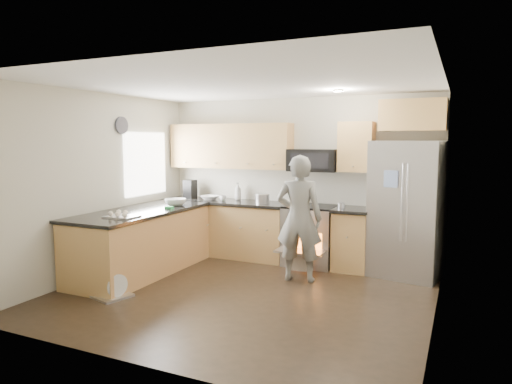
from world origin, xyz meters
The scene contains 8 objects.
ground centered at (0.00, 0.00, 0.00)m, with size 4.50×4.50×0.00m, color black.
room_shell centered at (-0.04, 0.02, 1.67)m, with size 4.54×4.04×2.62m.
back_cabinet_run centered at (-0.58, 1.75, 0.96)m, with size 4.45×0.64×2.50m.
peninsula centered at (-1.75, 0.25, 0.46)m, with size 0.96×2.36×1.03m.
stove_range centered at (0.35, 1.69, 0.68)m, with size 0.76×0.97×1.79m.
refrigerator centered at (1.77, 1.70, 0.96)m, with size 1.05×0.88×1.92m.
person centered at (0.46, 0.85, 0.87)m, with size 0.63×0.41×1.73m, color gray.
dish_rack centered at (-1.47, -0.74, 0.08)m, with size 0.59×0.52×0.31m.
Camera 1 is at (2.47, -4.98, 1.92)m, focal length 32.00 mm.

